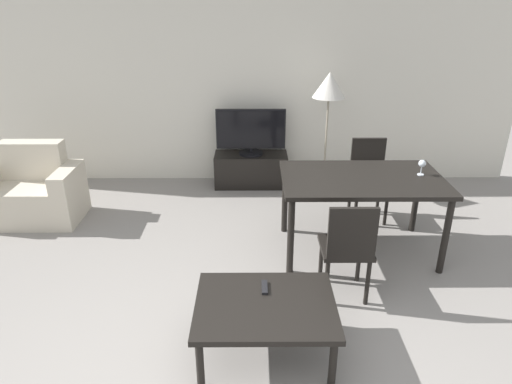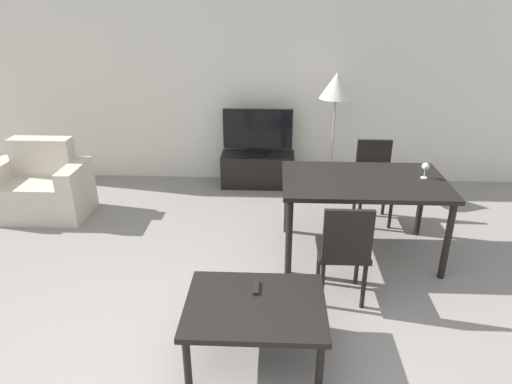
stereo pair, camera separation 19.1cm
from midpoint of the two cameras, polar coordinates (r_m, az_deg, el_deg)
The scene contains 11 objects.
wall_back at distance 5.85m, azimuth -1.77°, elevation 14.29°, with size 7.37×0.06×2.70m.
armchair at distance 5.56m, azimuth -24.46°, elevation 0.40°, with size 1.03×0.62×0.83m.
tv_stand at distance 5.88m, azimuth 1.14°, elevation 2.81°, with size 0.92×0.39×0.42m.
tv at distance 5.72m, azimuth 1.18°, elevation 7.49°, with size 0.86×0.30×0.58m.
coffee_table at distance 3.11m, azimuth 1.73°, elevation -14.49°, with size 0.93×0.72×0.43m.
dining_table at distance 4.27m, azimuth 14.51°, elevation 0.53°, with size 1.47×0.90×0.76m.
dining_chair_near at distance 3.64m, azimuth 12.46°, elevation -6.89°, with size 0.40×0.40×0.87m.
dining_chair_far at distance 5.08m, azimuth 15.53°, elevation 1.83°, with size 0.40×0.40×0.87m.
floor_lamp at distance 5.40m, azimuth 11.02°, elevation 12.38°, with size 0.38×0.38×1.48m.
remote_primary at distance 3.20m, azimuth 1.75°, elevation -11.87°, with size 0.04×0.15×0.02m.
wine_glass_left at distance 4.39m, azimuth 21.60°, elevation 2.86°, with size 0.07×0.07×0.15m.
Camera 2 is at (0.53, -1.81, 2.31)m, focal length 32.00 mm.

